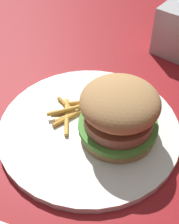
{
  "coord_description": "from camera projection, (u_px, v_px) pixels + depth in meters",
  "views": [
    {
      "loc": [
        -0.31,
        -0.04,
        0.37
      ],
      "look_at": [
        0.01,
        -0.0,
        0.04
      ],
      "focal_mm": 49.22,
      "sensor_mm": 36.0,
      "label": 1
    }
  ],
  "objects": [
    {
      "name": "ground_plane",
      "position": [
        88.0,
        136.0,
        0.49
      ],
      "size": [
        1.6,
        1.6,
        0.0
      ],
      "primitive_type": "plane",
      "color": "maroon"
    },
    {
      "name": "plate",
      "position": [
        89.0,
        128.0,
        0.49
      ],
      "size": [
        0.29,
        0.29,
        0.01
      ],
      "primitive_type": "cylinder",
      "color": "white",
      "rests_on": "ground_plane"
    },
    {
      "name": "sandwich",
      "position": [
        119.0,
        112.0,
        0.44
      ],
      "size": [
        0.12,
        0.12,
        0.09
      ],
      "color": "tan",
      "rests_on": "plate"
    },
    {
      "name": "napkin_dispenser",
      "position": [
        179.0,
        33.0,
        0.61
      ],
      "size": [
        0.1,
        0.11,
        0.1
      ],
      "primitive_type": "cube",
      "rotation": [
        0.0,
        0.0,
        1.02
      ],
      "color": "#B7BABF",
      "rests_on": "ground_plane"
    },
    {
      "name": "fries_pile",
      "position": [
        71.0,
        111.0,
        0.5
      ],
      "size": [
        0.09,
        0.08,
        0.01
      ],
      "color": "#E5B251",
      "rests_on": "plate"
    }
  ]
}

